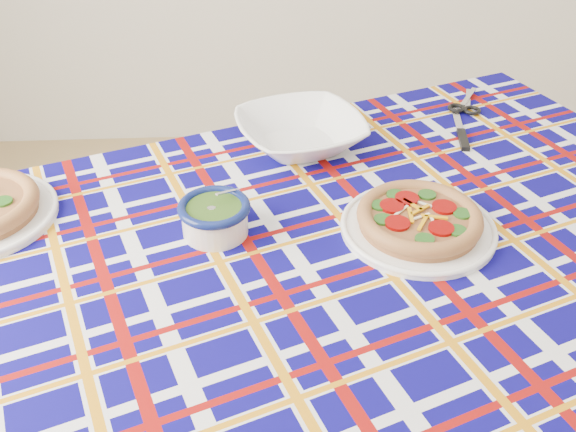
{
  "coord_description": "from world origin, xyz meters",
  "views": [
    {
      "loc": [
        -0.52,
        -0.76,
        1.47
      ],
      "look_at": [
        -0.46,
        0.22,
        0.78
      ],
      "focal_mm": 40.0,
      "sensor_mm": 36.0,
      "label": 1
    }
  ],
  "objects_px": {
    "main_focaccia_plate": "(419,218)",
    "pesto_bowl": "(215,215)",
    "dining_table": "(326,280)",
    "serving_bowl": "(300,132)"
  },
  "relations": [
    {
      "from": "serving_bowl",
      "to": "main_focaccia_plate",
      "type": "bearing_deg",
      "value": -59.88
    },
    {
      "from": "dining_table",
      "to": "pesto_bowl",
      "type": "height_order",
      "value": "pesto_bowl"
    },
    {
      "from": "main_focaccia_plate",
      "to": "serving_bowl",
      "type": "relative_size",
      "value": 1.06
    },
    {
      "from": "dining_table",
      "to": "pesto_bowl",
      "type": "relative_size",
      "value": 13.96
    },
    {
      "from": "dining_table",
      "to": "pesto_bowl",
      "type": "distance_m",
      "value": 0.24
    },
    {
      "from": "main_focaccia_plate",
      "to": "serving_bowl",
      "type": "xyz_separation_m",
      "value": [
        -0.2,
        0.34,
        0.01
      ]
    },
    {
      "from": "dining_table",
      "to": "serving_bowl",
      "type": "distance_m",
      "value": 0.39
    },
    {
      "from": "pesto_bowl",
      "to": "dining_table",
      "type": "bearing_deg",
      "value": -15.62
    },
    {
      "from": "main_focaccia_plate",
      "to": "pesto_bowl",
      "type": "distance_m",
      "value": 0.38
    },
    {
      "from": "main_focaccia_plate",
      "to": "serving_bowl",
      "type": "height_order",
      "value": "serving_bowl"
    }
  ]
}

